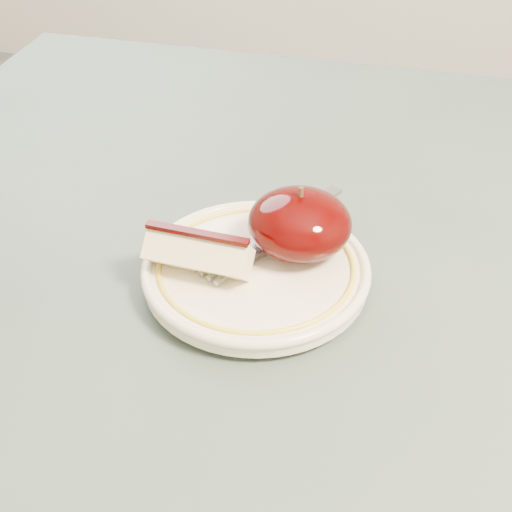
% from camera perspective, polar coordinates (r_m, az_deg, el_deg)
% --- Properties ---
extents(table, '(0.90, 0.90, 0.75)m').
position_cam_1_polar(table, '(0.65, 2.02, -7.62)').
color(table, brown).
rests_on(table, ground).
extents(plate, '(0.18, 0.18, 0.02)m').
position_cam_1_polar(plate, '(0.57, -0.00, -1.11)').
color(plate, '#F5EDCD').
rests_on(plate, table).
extents(apple_half, '(0.08, 0.08, 0.06)m').
position_cam_1_polar(apple_half, '(0.57, 3.51, 2.61)').
color(apple_half, black).
rests_on(apple_half, plate).
extents(apple_wedge, '(0.08, 0.04, 0.04)m').
position_cam_1_polar(apple_wedge, '(0.55, -4.65, 0.23)').
color(apple_wedge, beige).
rests_on(apple_wedge, plate).
extents(fork, '(0.10, 0.16, 0.00)m').
position_cam_1_polar(fork, '(0.60, 1.30, 1.94)').
color(fork, gray).
rests_on(fork, plate).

